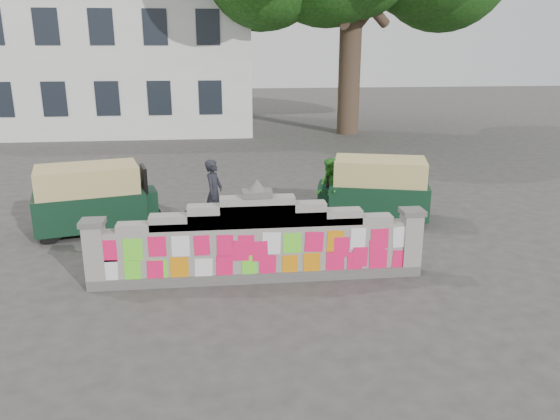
{
  "coord_description": "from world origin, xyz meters",
  "views": [
    {
      "loc": [
        -0.68,
        -9.77,
        4.37
      ],
      "look_at": [
        0.54,
        1.0,
        1.1
      ],
      "focal_mm": 35.0,
      "sensor_mm": 36.0,
      "label": 1
    }
  ],
  "objects_px": {
    "cyclist_rider": "(214,203)",
    "rickshaw_left": "(93,198)",
    "rickshaw_right": "(376,188)",
    "cyclist_bike": "(215,216)",
    "pedestrian": "(330,190)"
  },
  "relations": [
    {
      "from": "cyclist_bike",
      "to": "cyclist_rider",
      "type": "bearing_deg",
      "value": 0.0
    },
    {
      "from": "pedestrian",
      "to": "rickshaw_left",
      "type": "relative_size",
      "value": 0.54
    },
    {
      "from": "cyclist_bike",
      "to": "rickshaw_left",
      "type": "relative_size",
      "value": 0.59
    },
    {
      "from": "cyclist_bike",
      "to": "pedestrian",
      "type": "relative_size",
      "value": 1.09
    },
    {
      "from": "pedestrian",
      "to": "rickshaw_right",
      "type": "distance_m",
      "value": 1.22
    },
    {
      "from": "rickshaw_right",
      "to": "cyclist_rider",
      "type": "bearing_deg",
      "value": 26.71
    },
    {
      "from": "pedestrian",
      "to": "rickshaw_left",
      "type": "xyz_separation_m",
      "value": [
        -5.87,
        -0.15,
        0.03
      ]
    },
    {
      "from": "cyclist_rider",
      "to": "rickshaw_left",
      "type": "relative_size",
      "value": 0.52
    },
    {
      "from": "rickshaw_left",
      "to": "rickshaw_right",
      "type": "relative_size",
      "value": 1.02
    },
    {
      "from": "pedestrian",
      "to": "rickshaw_left",
      "type": "distance_m",
      "value": 5.87
    },
    {
      "from": "rickshaw_left",
      "to": "rickshaw_right",
      "type": "bearing_deg",
      "value": -12.81
    },
    {
      "from": "pedestrian",
      "to": "rickshaw_right",
      "type": "xyz_separation_m",
      "value": [
        1.22,
        0.02,
        0.01
      ]
    },
    {
      "from": "rickshaw_right",
      "to": "pedestrian",
      "type": "bearing_deg",
      "value": 16.54
    },
    {
      "from": "rickshaw_left",
      "to": "rickshaw_right",
      "type": "distance_m",
      "value": 7.09
    },
    {
      "from": "cyclist_bike",
      "to": "pedestrian",
      "type": "xyz_separation_m",
      "value": [
        2.94,
        0.8,
        0.35
      ]
    }
  ]
}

